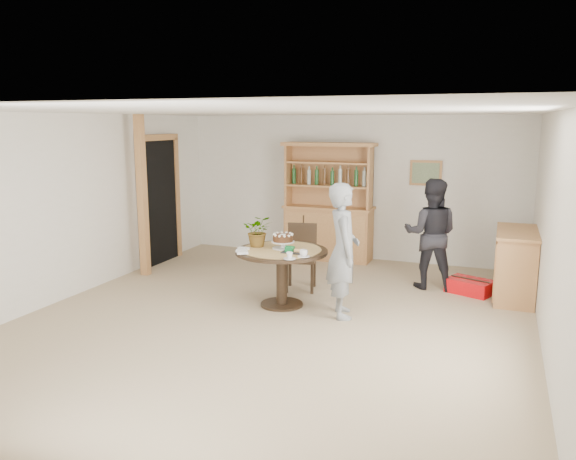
# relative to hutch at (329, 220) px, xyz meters

# --- Properties ---
(ground) EXTENTS (7.00, 7.00, 0.00)m
(ground) POSITION_rel_hutch_xyz_m (0.30, -3.24, -0.69)
(ground) COLOR tan
(ground) RESTS_ON ground
(room_shell) EXTENTS (6.04, 7.04, 2.52)m
(room_shell) POSITION_rel_hutch_xyz_m (0.30, -3.23, 1.05)
(room_shell) COLOR white
(room_shell) RESTS_ON ground
(doorway) EXTENTS (0.13, 1.10, 2.18)m
(doorway) POSITION_rel_hutch_xyz_m (-2.63, -1.24, 0.42)
(doorway) COLOR black
(doorway) RESTS_ON ground
(pine_post) EXTENTS (0.12, 0.12, 2.50)m
(pine_post) POSITION_rel_hutch_xyz_m (-2.40, -2.04, 0.56)
(pine_post) COLOR tan
(pine_post) RESTS_ON ground
(hutch) EXTENTS (1.62, 0.54, 2.04)m
(hutch) POSITION_rel_hutch_xyz_m (0.00, 0.00, 0.00)
(hutch) COLOR tan
(hutch) RESTS_ON ground
(sideboard) EXTENTS (0.54, 1.26, 0.94)m
(sideboard) POSITION_rel_hutch_xyz_m (3.04, -1.24, -0.22)
(sideboard) COLOR tan
(sideboard) RESTS_ON ground
(dining_table) EXTENTS (1.20, 1.20, 0.76)m
(dining_table) POSITION_rel_hutch_xyz_m (0.17, -2.69, -0.08)
(dining_table) COLOR black
(dining_table) RESTS_ON ground
(dining_chair) EXTENTS (0.50, 0.50, 0.95)m
(dining_chair) POSITION_rel_hutch_xyz_m (0.16, -1.86, -0.15)
(dining_chair) COLOR black
(dining_chair) RESTS_ON ground
(birthday_cake) EXTENTS (0.30, 0.30, 0.20)m
(birthday_cake) POSITION_rel_hutch_xyz_m (0.17, -2.64, 0.19)
(birthday_cake) COLOR white
(birthday_cake) RESTS_ON dining_table
(flower_vase) EXTENTS (0.47, 0.44, 0.42)m
(flower_vase) POSITION_rel_hutch_xyz_m (-0.18, -2.64, 0.28)
(flower_vase) COLOR #3F7233
(flower_vase) RESTS_ON dining_table
(gift_tray) EXTENTS (0.30, 0.20, 0.08)m
(gift_tray) POSITION_rel_hutch_xyz_m (0.39, -2.82, 0.10)
(gift_tray) COLOR black
(gift_tray) RESTS_ON dining_table
(coffee_cup_a) EXTENTS (0.15, 0.15, 0.09)m
(coffee_cup_a) POSITION_rel_hutch_xyz_m (0.57, -2.97, 0.11)
(coffee_cup_a) COLOR white
(coffee_cup_a) RESTS_ON dining_table
(coffee_cup_b) EXTENTS (0.15, 0.15, 0.08)m
(coffee_cup_b) POSITION_rel_hutch_xyz_m (0.45, -3.14, 0.11)
(coffee_cup_b) COLOR white
(coffee_cup_b) RESTS_ON dining_table
(napkins) EXTENTS (0.24, 0.33, 0.03)m
(napkins) POSITION_rel_hutch_xyz_m (-0.24, -3.01, 0.09)
(napkins) COLOR white
(napkins) RESTS_ON dining_table
(teen_boy) EXTENTS (0.60, 0.71, 1.67)m
(teen_boy) POSITION_rel_hutch_xyz_m (1.02, -2.79, 0.14)
(teen_boy) COLOR gray
(teen_boy) RESTS_ON ground
(adult_person) EXTENTS (0.81, 0.65, 1.60)m
(adult_person) POSITION_rel_hutch_xyz_m (1.88, -1.16, 0.11)
(adult_person) COLOR black
(adult_person) RESTS_ON ground
(red_suitcase) EXTENTS (0.71, 0.60, 0.21)m
(red_suitcase) POSITION_rel_hutch_xyz_m (2.47, -1.24, -0.59)
(red_suitcase) COLOR red
(red_suitcase) RESTS_ON ground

